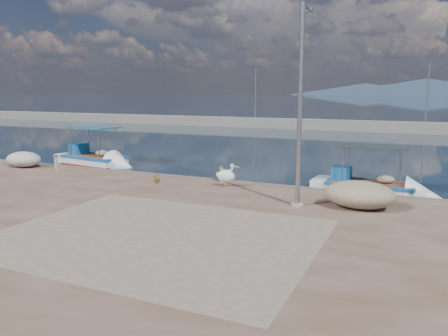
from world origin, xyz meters
TOP-DOWN VIEW (x-y plane):
  - ground at (0.00, 0.00)m, footprint 1400.00×1400.00m
  - quay at (0.00, -6.00)m, footprint 44.00×22.00m
  - quay_patch at (1.00, -3.00)m, footprint 9.00×7.00m
  - breakwater at (-0.00, 40.00)m, footprint 120.00×2.20m
  - mountains at (4.39, 650.00)m, footprint 370.00×280.00m
  - boat_left at (-11.16, 8.37)m, footprint 6.01×2.68m
  - boat_right at (5.70, 7.23)m, footprint 5.37×1.95m
  - pelican at (0.16, 3.69)m, footprint 1.06×0.50m
  - lamp_post at (3.79, 1.85)m, footprint 0.44×0.96m
  - bollard_near at (-0.46, 4.60)m, footprint 0.26×0.26m
  - bollard_far at (-9.68, 3.78)m, footprint 0.26×0.26m
  - potted_plant at (-2.97, 3.10)m, footprint 0.41×0.36m
  - net_pile_a at (-12.01, 3.75)m, footprint 2.04×1.48m
  - net_pile_c at (5.84, 2.48)m, footprint 2.46×1.76m
  - net_pile_d at (6.12, 2.65)m, footprint 1.49×1.12m

SIDE VIEW (x-z plane):
  - ground at x=0.00m, z-range 0.00..0.00m
  - boat_right at x=5.70m, z-range -1.08..1.48m
  - boat_left at x=-11.16m, z-range -1.18..1.61m
  - quay at x=0.00m, z-range 0.00..0.50m
  - quay_patch at x=1.00m, z-range 0.50..0.51m
  - breakwater at x=0.00m, z-range -3.15..4.35m
  - potted_plant at x=-2.97m, z-range 0.50..0.95m
  - net_pile_d at x=6.12m, z-range 0.50..1.06m
  - net_pile_a at x=-12.01m, z-range 0.50..1.33m
  - bollard_far at x=-9.68m, z-range 0.53..1.31m
  - bollard_near at x=-0.46m, z-range 0.53..1.31m
  - net_pile_c at x=5.84m, z-range 0.50..1.47m
  - pelican at x=0.16m, z-range 0.47..1.51m
  - lamp_post at x=3.79m, z-range 0.30..7.30m
  - mountains at x=4.39m, z-range -1.49..20.51m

